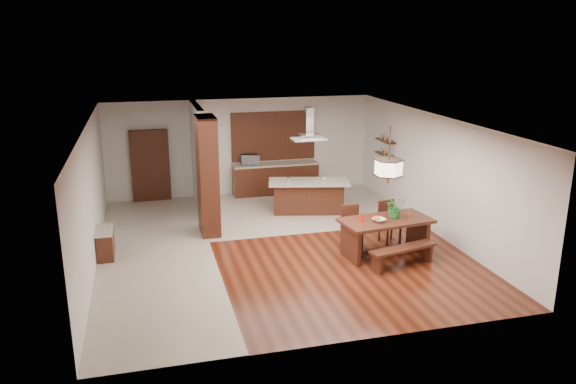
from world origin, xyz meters
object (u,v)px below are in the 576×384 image
object	(u,v)px
foliage_plant	(395,207)
kitchen_island	(308,196)
range_hood	(309,123)
microwave	(250,160)
pendant_lantern	(389,156)
hallway_console	(106,243)
dining_bench	(403,257)
dining_chair_left	(352,228)
island_cup	(325,179)
dining_table	(386,229)
dining_chair_right	(390,222)
fruit_bowl	(379,220)

from	to	relation	value
foliage_plant	kitchen_island	distance (m)	3.51
range_hood	microwave	size ratio (longest dim) A/B	1.67
pendant_lantern	foliage_plant	bearing A→B (deg)	15.30
hallway_console	dining_bench	xyz separation A→B (m)	(6.11, -2.14, -0.10)
dining_chair_left	microwave	distance (m)	5.16
island_cup	hallway_console	bearing A→B (deg)	-162.10
dining_table	range_hood	distance (m)	3.93
kitchen_island	dining_chair_left	bearing A→B (deg)	-72.34
dining_chair_right	pendant_lantern	distance (m)	1.92
dining_chair_right	foliage_plant	distance (m)	0.85
dining_bench	island_cup	xyz separation A→B (m)	(-0.44, 3.98, 0.72)
fruit_bowl	kitchen_island	distance (m)	3.55
hallway_console	fruit_bowl	xyz separation A→B (m)	(5.80, -1.55, 0.55)
microwave	dining_chair_left	bearing A→B (deg)	-73.71
dining_chair_right	island_cup	distance (m)	2.75
dining_chair_right	microwave	distance (m)	5.41
dining_bench	dining_chair_left	world-z (taller)	dining_chair_left
hallway_console	dining_chair_right	xyz separation A→B (m)	(6.44, -0.77, 0.18)
fruit_bowl	microwave	bearing A→B (deg)	107.64
foliage_plant	fruit_bowl	world-z (taller)	foliage_plant
dining_chair_left	kitchen_island	bearing A→B (deg)	94.83
hallway_console	island_cup	size ratio (longest dim) A/B	7.83
hallway_console	kitchen_island	xyz separation A→B (m)	(5.25, 1.94, 0.15)
pendant_lantern	fruit_bowl	bearing A→B (deg)	-152.34
dining_bench	microwave	world-z (taller)	microwave
pendant_lantern	fruit_bowl	distance (m)	1.40
dining_chair_left	microwave	world-z (taller)	microwave
pendant_lantern	dining_chair_left	bearing A→B (deg)	136.42
dining_chair_right	kitchen_island	distance (m)	2.96
dining_table	foliage_plant	distance (m)	0.52
range_hood	island_cup	world-z (taller)	range_hood
pendant_lantern	hallway_console	bearing A→B (deg)	166.63
dining_chair_left	foliage_plant	xyz separation A→B (m)	(0.80, -0.48, 0.58)
dining_table	kitchen_island	world-z (taller)	kitchen_island
dining_table	dining_bench	distance (m)	0.82
fruit_bowl	pendant_lantern	bearing A→B (deg)	27.66
hallway_console	range_hood	xyz separation A→B (m)	(5.25, 1.94, 2.15)
hallway_console	foliage_plant	xyz separation A→B (m)	(6.25, -1.37, 0.75)
pendant_lantern	fruit_bowl	size ratio (longest dim) A/B	4.65
dining_table	dining_chair_left	world-z (taller)	dining_chair_left
fruit_bowl	dining_chair_left	bearing A→B (deg)	118.20
hallway_console	kitchen_island	size ratio (longest dim) A/B	0.38
range_hood	island_cup	xyz separation A→B (m)	(0.43, -0.11, -1.52)
dining_chair_left	island_cup	bearing A→B (deg)	86.05
microwave	dining_bench	bearing A→B (deg)	-71.21
dining_chair_right	range_hood	world-z (taller)	range_hood
hallway_console	kitchen_island	bearing A→B (deg)	20.27
island_cup	range_hood	bearing A→B (deg)	165.58
dining_table	island_cup	xyz separation A→B (m)	(-0.35, 3.26, 0.33)
dining_chair_right	fruit_bowl	distance (m)	1.07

